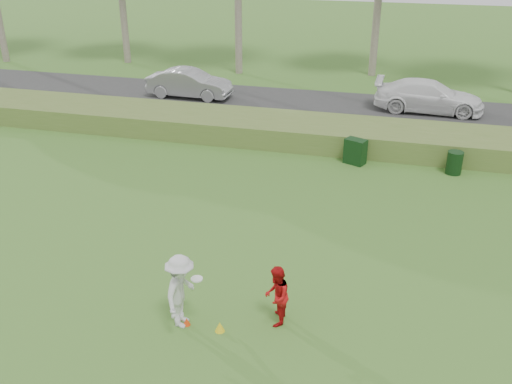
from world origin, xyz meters
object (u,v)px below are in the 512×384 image
(cone_orange, at_px, (187,321))
(cone_yellow, at_px, (220,327))
(player_white, at_px, (181,291))
(player_red, at_px, (277,296))
(trash_bin, at_px, (454,163))
(car_right, at_px, (429,96))
(utility_cabinet, at_px, (355,151))
(car_mid, at_px, (189,83))

(cone_orange, distance_m, cone_yellow, 0.82)
(cone_orange, relative_size, cone_yellow, 0.75)
(player_white, bearing_deg, player_red, -72.45)
(trash_bin, height_order, car_right, car_right)
(utility_cabinet, bearing_deg, player_white, -81.50)
(utility_cabinet, bearing_deg, cone_orange, -81.00)
(cone_yellow, bearing_deg, car_right, 75.36)
(trash_bin, bearing_deg, car_right, 96.46)
(utility_cabinet, distance_m, car_mid, 11.65)
(player_white, distance_m, car_right, 19.20)
(cone_orange, height_order, utility_cabinet, utility_cabinet)
(player_red, height_order, cone_orange, player_red)
(player_white, bearing_deg, car_mid, 21.53)
(car_right, bearing_deg, utility_cabinet, 160.63)
(cone_yellow, distance_m, trash_bin, 12.21)
(car_mid, relative_size, car_right, 0.86)
(player_red, xyz_separation_m, cone_yellow, (-1.18, -0.64, -0.62))
(car_right, bearing_deg, player_red, 169.65)
(cone_yellow, relative_size, car_right, 0.05)
(car_mid, bearing_deg, player_red, -152.01)
(player_white, bearing_deg, cone_orange, -96.38)
(car_mid, bearing_deg, cone_orange, -158.25)
(player_white, distance_m, car_mid, 18.91)
(player_red, xyz_separation_m, car_mid, (-8.56, 17.17, 0.05))
(trash_bin, bearing_deg, cone_orange, -120.93)
(cone_orange, height_order, car_mid, car_mid)
(trash_bin, relative_size, car_right, 0.17)
(cone_orange, distance_m, utility_cabinet, 11.23)
(player_white, distance_m, trash_bin, 12.63)
(cone_yellow, xyz_separation_m, trash_bin, (5.65, 10.82, 0.31))
(cone_orange, bearing_deg, car_right, 72.99)
(cone_orange, distance_m, car_right, 19.20)
(cone_orange, xyz_separation_m, utility_cabinet, (2.81, 10.87, 0.40))
(player_red, distance_m, utility_cabinet, 10.29)
(player_white, xyz_separation_m, cone_orange, (0.10, -0.01, -0.82))
(utility_cabinet, bearing_deg, trash_bin, 22.37)
(cone_yellow, bearing_deg, cone_orange, 178.54)
(player_red, relative_size, trash_bin, 1.73)
(player_white, xyz_separation_m, trash_bin, (6.57, 10.78, -0.49))
(cone_yellow, xyz_separation_m, car_mid, (-7.38, 17.80, 0.67))
(car_mid, bearing_deg, car_right, -85.85)
(cone_orange, bearing_deg, player_red, 17.12)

